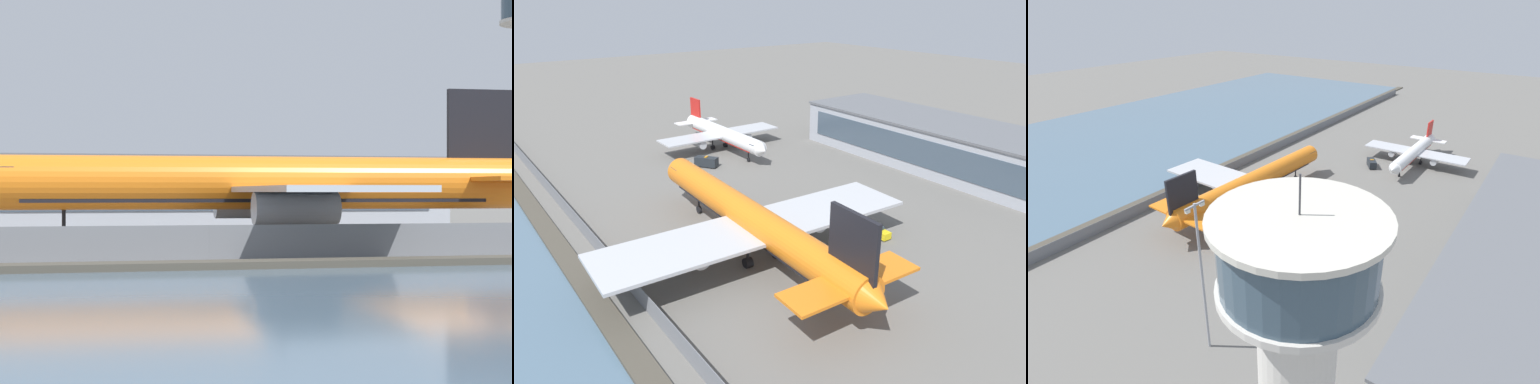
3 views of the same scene
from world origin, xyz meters
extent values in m
plane|color=#66635E|center=(0.00, 0.00, 0.00)|extent=(500.00, 500.00, 0.00)
cube|color=#474238|center=(0.00, -20.50, 0.25)|extent=(320.00, 3.00, 0.50)
cube|color=slate|center=(0.00, -16.00, 1.37)|extent=(280.00, 0.08, 2.74)
cylinder|color=slate|center=(0.00, -16.00, 1.37)|extent=(0.10, 0.10, 2.74)
cylinder|color=orange|center=(8.26, 2.90, 5.94)|extent=(50.32, 6.80, 4.85)
cube|color=black|center=(8.26, 2.90, 4.60)|extent=(42.76, 5.54, 0.87)
cube|color=#B7BABF|center=(10.30, -9.23, 5.33)|extent=(11.97, 24.50, 0.48)
cube|color=#B7BABF|center=(11.24, 14.84, 5.33)|extent=(11.97, 24.50, 0.48)
cylinder|color=#B7BABF|center=(8.87, -7.24, 3.76)|extent=(7.12, 2.94, 2.67)
cylinder|color=#B7BABF|center=(9.66, 12.97, 3.76)|extent=(7.12, 2.94, 2.67)
cube|color=black|center=(30.32, 2.04, 10.78)|extent=(7.54, 0.88, 8.24)
cube|color=orange|center=(30.15, -2.37, 6.30)|extent=(5.36, 9.02, 0.39)
cube|color=orange|center=(30.49, 6.45, 6.30)|extent=(5.36, 9.02, 0.39)
cylinder|color=black|center=(-9.29, 3.59, 2.10)|extent=(0.34, 0.34, 2.84)
cylinder|color=black|center=(-9.29, 3.59, 0.68)|extent=(1.38, 0.59, 1.36)
cylinder|color=black|center=(11.67, 0.22, 2.10)|extent=(0.39, 0.39, 2.84)
cylinder|color=black|center=(11.67, 0.22, 0.68)|extent=(1.60, 1.15, 1.56)
cylinder|color=black|center=(11.87, 5.31, 2.10)|extent=(0.39, 0.39, 2.84)
cylinder|color=black|center=(11.87, 5.31, 0.68)|extent=(1.60, 1.15, 1.56)
cube|color=yellow|center=(16.48, 22.77, 0.75)|extent=(3.22, 1.65, 1.11)
cube|color=#283847|center=(16.08, 22.78, 1.55)|extent=(1.14, 1.30, 0.50)
cylinder|color=black|center=(15.47, 22.10, 0.35)|extent=(0.70, 0.23, 0.70)
cylinder|color=black|center=(15.50, 23.46, 0.35)|extent=(0.70, 0.23, 0.70)
cylinder|color=black|center=(17.46, 22.07, 0.35)|extent=(0.70, 0.23, 0.70)
cylinder|color=black|center=(17.48, 23.43, 0.35)|extent=(0.70, 0.23, 0.70)
cube|color=#9EA3AD|center=(6.99, 61.13, 4.91)|extent=(84.35, 19.90, 9.82)
cube|color=#3D4C5B|center=(6.99, 51.10, 5.40)|extent=(77.60, 0.16, 5.89)
cube|color=#5B5E63|center=(6.99, 61.13, 10.07)|extent=(84.95, 20.50, 0.50)
camera|label=1|loc=(-13.33, -85.62, 5.09)|focal=70.00mm
camera|label=2|loc=(64.60, -34.07, 36.83)|focal=35.00mm
camera|label=3|loc=(78.41, 60.69, 45.94)|focal=28.00mm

